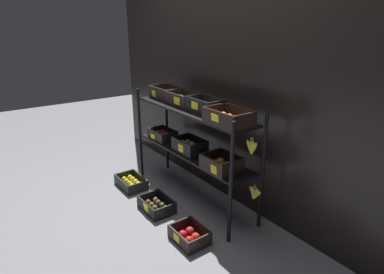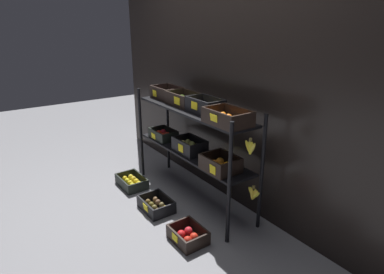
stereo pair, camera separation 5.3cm
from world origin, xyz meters
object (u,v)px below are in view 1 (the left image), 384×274
crate_ground_lemon (131,183)px  display_rack (193,128)px  crate_ground_kiwi (157,206)px  crate_ground_apple_red (189,236)px

crate_ground_lemon → display_rack: bearing=34.1°
display_rack → crate_ground_kiwi: display_rack is taller
crate_ground_lemon → crate_ground_kiwi: bearing=-1.2°
display_rack → crate_ground_kiwi: bearing=-92.7°
crate_ground_kiwi → crate_ground_apple_red: size_ratio=1.12×
display_rack → crate_ground_kiwi: 0.82m
display_rack → crate_ground_apple_red: 0.99m
display_rack → crate_ground_lemon: 1.01m
crate_ground_lemon → crate_ground_kiwi: size_ratio=1.06×
crate_ground_lemon → crate_ground_apple_red: size_ratio=1.19×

